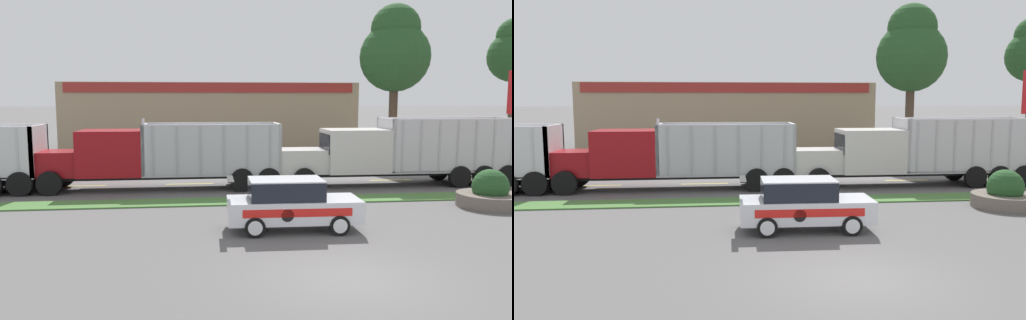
% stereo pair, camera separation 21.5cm
% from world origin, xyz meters
% --- Properties ---
extents(ground_plane, '(600.00, 600.00, 0.00)m').
position_xyz_m(ground_plane, '(0.00, 0.00, 0.00)').
color(ground_plane, '#5B5959').
extents(grass_verge, '(120.00, 1.59, 0.06)m').
position_xyz_m(grass_verge, '(0.00, 9.37, 0.03)').
color(grass_verge, '#477538').
rests_on(grass_verge, ground_plane).
extents(centre_line_3, '(2.40, 0.14, 0.01)m').
position_xyz_m(centre_line_3, '(-9.51, 14.16, 0.00)').
color(centre_line_3, yellow).
rests_on(centre_line_3, ground_plane).
extents(centre_line_4, '(2.40, 0.14, 0.01)m').
position_xyz_m(centre_line_4, '(-4.11, 14.16, 0.00)').
color(centre_line_4, yellow).
rests_on(centre_line_4, ground_plane).
extents(centre_line_5, '(2.40, 0.14, 0.01)m').
position_xyz_m(centre_line_5, '(1.29, 14.16, 0.00)').
color(centre_line_5, yellow).
rests_on(centre_line_5, ground_plane).
extents(centre_line_6, '(2.40, 0.14, 0.01)m').
position_xyz_m(centre_line_6, '(6.69, 14.16, 0.00)').
color(centre_line_6, yellow).
rests_on(centre_line_6, ground_plane).
extents(centre_line_7, '(2.40, 0.14, 0.01)m').
position_xyz_m(centre_line_7, '(12.09, 14.16, 0.00)').
color(centre_line_7, yellow).
rests_on(centre_line_7, ground_plane).
extents(dump_truck_mid, '(11.84, 2.62, 3.46)m').
position_xyz_m(dump_truck_mid, '(-6.54, 12.87, 1.54)').
color(dump_truck_mid, black).
rests_on(dump_truck_mid, ground_plane).
extents(dump_truck_far_right, '(12.23, 2.57, 3.40)m').
position_xyz_m(dump_truck_far_right, '(5.46, 12.73, 1.54)').
color(dump_truck_far_right, black).
rests_on(dump_truck_far_right, ground_plane).
extents(rally_car, '(4.43, 1.94, 1.77)m').
position_xyz_m(rally_car, '(-0.59, 4.58, 0.89)').
color(rally_car, silver).
rests_on(rally_car, ground_plane).
extents(stone_planter, '(2.60, 2.60, 1.54)m').
position_xyz_m(stone_planter, '(8.11, 7.24, 0.52)').
color(stone_planter, '#6B6056').
rests_on(stone_planter, ground_plane).
extents(store_building_backdrop, '(25.04, 12.10, 5.74)m').
position_xyz_m(store_building_backdrop, '(-2.46, 36.29, 2.87)').
color(store_building_backdrop, '#9E896B').
rests_on(store_building_backdrop, ground_plane).
extents(tree_behind_left, '(4.86, 4.86, 10.93)m').
position_xyz_m(tree_behind_left, '(10.09, 22.67, 7.72)').
color(tree_behind_left, '#473828').
rests_on(tree_behind_left, ground_plane).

